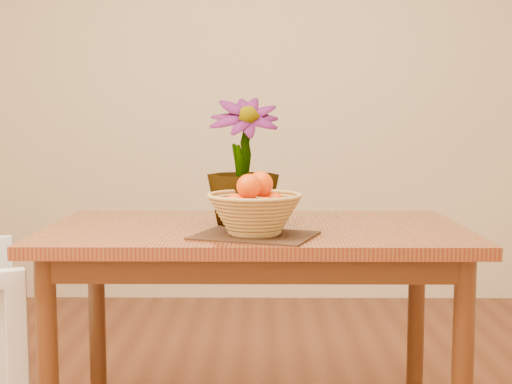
{
  "coord_description": "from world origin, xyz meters",
  "views": [
    {
      "loc": [
        0.02,
        -2.08,
        1.12
      ],
      "look_at": [
        0.0,
        0.17,
        0.88
      ],
      "focal_mm": 50.0,
      "sensor_mm": 36.0,
      "label": 1
    }
  ],
  "objects": [
    {
      "name": "orange_pile",
      "position": [
        -0.0,
        0.09,
        0.86
      ],
      "size": [
        0.19,
        0.19,
        0.14
      ],
      "rotation": [
        0.0,
        0.0,
        -0.08
      ],
      "color": "#F05903",
      "rests_on": "wicker_basket"
    },
    {
      "name": "potted_plant",
      "position": [
        -0.04,
        0.31,
        0.97
      ],
      "size": [
        0.26,
        0.26,
        0.43
      ],
      "primitive_type": "imported",
      "rotation": [
        0.0,
        0.0,
        0.08
      ],
      "color": "#1E4714",
      "rests_on": "table"
    },
    {
      "name": "wicker_basket",
      "position": [
        -0.0,
        0.09,
        0.81
      ],
      "size": [
        0.29,
        0.29,
        0.12
      ],
      "color": "tan",
      "rests_on": "placemat"
    },
    {
      "name": "table",
      "position": [
        0.0,
        0.3,
        0.66
      ],
      "size": [
        1.4,
        0.8,
        0.75
      ],
      "color": "brown",
      "rests_on": "floor"
    },
    {
      "name": "placemat",
      "position": [
        -0.0,
        0.09,
        0.75
      ],
      "size": [
        0.42,
        0.37,
        0.01
      ],
      "primitive_type": "cube",
      "rotation": [
        0.0,
        0.0,
        -0.34
      ],
      "color": "#311D11",
      "rests_on": "table"
    },
    {
      "name": "wall_back",
      "position": [
        0.0,
        2.25,
        1.35
      ],
      "size": [
        4.0,
        0.02,
        2.7
      ],
      "primitive_type": "cube",
      "color": "beige",
      "rests_on": "floor"
    }
  ]
}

